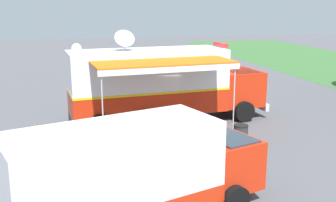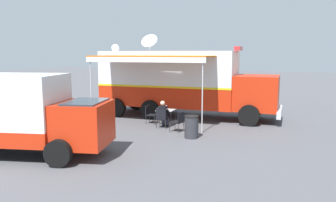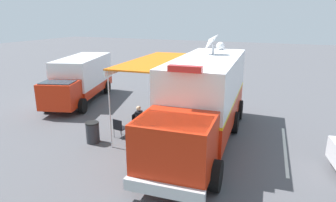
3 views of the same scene
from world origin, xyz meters
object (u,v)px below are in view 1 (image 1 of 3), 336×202
(command_truck, at_px, (163,82))
(folding_chair_at_table, at_px, (188,130))
(folding_chair_spare_by_truck, at_px, (213,130))
(traffic_cone, at_px, (35,129))
(folding_table, at_px, (179,121))
(folding_chair_beside_table, at_px, (160,126))
(car_behind_truck, at_px, (148,78))
(support_truck, at_px, (135,173))
(seated_responder, at_px, (186,125))
(trash_bin, at_px, (241,136))
(water_bottle, at_px, (180,118))

(command_truck, bearing_deg, folding_chair_at_table, 5.43)
(folding_chair_spare_by_truck, bearing_deg, traffic_cone, -110.93)
(command_truck, xyz_separation_m, folding_table, (2.24, 0.13, -1.27))
(folding_table, height_order, traffic_cone, folding_table)
(folding_chair_beside_table, height_order, car_behind_truck, car_behind_truck)
(folding_chair_at_table, height_order, traffic_cone, folding_chair_at_table)
(folding_chair_beside_table, distance_m, support_truck, 6.98)
(seated_responder, bearing_deg, command_truck, -174.51)
(traffic_cone, xyz_separation_m, support_truck, (8.18, 2.94, 1.11))
(support_truck, height_order, car_behind_truck, support_truck)
(folding_table, bearing_deg, folding_chair_at_table, 11.14)
(command_truck, distance_m, seated_responder, 3.14)
(seated_responder, distance_m, trash_bin, 2.28)
(command_truck, bearing_deg, folding_chair_beside_table, -17.44)
(folding_chair_beside_table, xyz_separation_m, seated_responder, (0.57, 0.99, 0.14))
(support_truck, distance_m, car_behind_truck, 16.34)
(folding_chair_spare_by_truck, height_order, trash_bin, trash_bin)
(folding_table, height_order, folding_chair_spare_by_truck, folding_chair_spare_by_truck)
(water_bottle, relative_size, traffic_cone, 0.39)
(command_truck, relative_size, folding_chair_at_table, 11.10)
(trash_bin, distance_m, car_behind_truck, 11.33)
(folding_chair_beside_table, bearing_deg, water_bottle, 90.26)
(folding_table, xyz_separation_m, seated_responder, (0.61, 0.14, -0.02))
(command_truck, distance_m, car_behind_truck, 7.19)
(folding_chair_beside_table, distance_m, seated_responder, 1.15)
(command_truck, relative_size, trash_bin, 10.61)
(trash_bin, bearing_deg, car_behind_truck, -172.70)
(command_truck, height_order, folding_table, command_truck)
(car_behind_truck, bearing_deg, water_bottle, -3.28)
(command_truck, relative_size, traffic_cone, 16.65)
(support_truck, bearing_deg, folding_chair_at_table, 151.15)
(folding_chair_spare_by_truck, bearing_deg, car_behind_truck, -176.98)
(trash_bin, xyz_separation_m, car_behind_truck, (-11.23, -1.44, 0.42))
(folding_table, relative_size, folding_chair_spare_by_truck, 0.99)
(folding_table, bearing_deg, support_truck, -24.72)
(water_bottle, distance_m, trash_bin, 2.75)
(traffic_cone, height_order, support_truck, support_truck)
(seated_responder, bearing_deg, water_bottle, -169.67)
(water_bottle, bearing_deg, folding_chair_beside_table, -89.74)
(folding_chair_beside_table, height_order, folding_chair_spare_by_truck, same)
(folding_table, height_order, car_behind_truck, car_behind_truck)
(command_truck, bearing_deg, water_bottle, 4.25)
(seated_responder, relative_size, trash_bin, 1.37)
(folding_chair_at_table, xyz_separation_m, car_behind_truck, (-10.12, 0.42, 0.37))
(command_truck, relative_size, car_behind_truck, 2.16)
(water_bottle, height_order, support_truck, support_truck)
(car_behind_truck, bearing_deg, trash_bin, 7.30)
(support_truck, bearing_deg, seated_responder, 152.03)
(command_truck, height_order, support_truck, command_truck)
(seated_responder, xyz_separation_m, traffic_cone, (-2.19, -6.13, -0.37))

